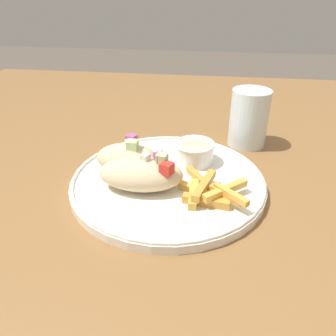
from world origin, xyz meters
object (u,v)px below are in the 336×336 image
pita_sandwich_near (142,174)px  fries_pile (208,191)px  plate (168,181)px  water_glass (249,121)px  pita_sandwich_far (127,157)px  sauce_ramekin (195,151)px

pita_sandwich_near → fries_pile: (0.10, -0.01, -0.01)m
plate → water_glass: 0.23m
pita_sandwich_far → fries_pile: size_ratio=0.90×
pita_sandwich_far → plate: bearing=-19.8°
pita_sandwich_far → sauce_ramekin: 0.12m
pita_sandwich_near → water_glass: (0.17, 0.21, 0.01)m
fries_pile → pita_sandwich_far: bearing=155.0°
sauce_ramekin → water_glass: size_ratio=0.62×
pita_sandwich_near → fries_pile: pita_sandwich_near is taller
plate → sauce_ramekin: size_ratio=4.49×
pita_sandwich_near → fries_pile: bearing=-9.4°
pita_sandwich_near → pita_sandwich_far: 0.06m
sauce_ramekin → pita_sandwich_near: bearing=-129.2°
plate → pita_sandwich_far: bearing=164.5°
plate → pita_sandwich_near: size_ratio=2.40×
plate → pita_sandwich_near: 0.06m
plate → sauce_ramekin: bearing=57.9°
pita_sandwich_far → sauce_ramekin: pita_sandwich_far is taller
fries_pile → sauce_ramekin: size_ratio=1.66×
sauce_ramekin → water_glass: water_glass is taller
fries_pile → plate: bearing=146.1°
pita_sandwich_near → water_glass: 0.27m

